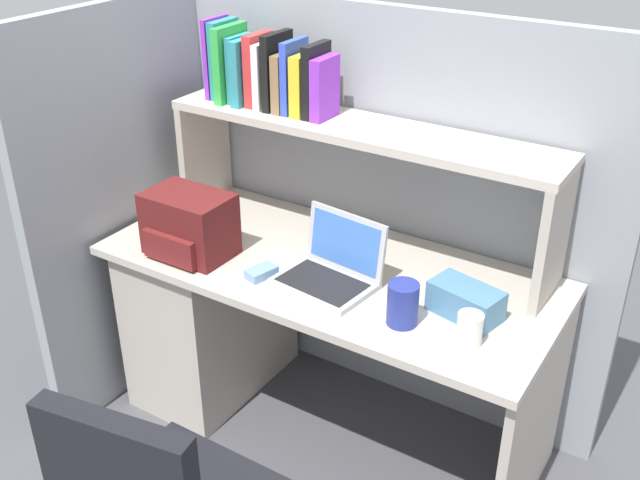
{
  "coord_description": "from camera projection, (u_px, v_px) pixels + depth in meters",
  "views": [
    {
      "loc": [
        1.17,
        -1.91,
        2.02
      ],
      "look_at": [
        0.0,
        -0.05,
        0.85
      ],
      "focal_mm": 41.74,
      "sensor_mm": 36.0,
      "label": 1
    }
  ],
  "objects": [
    {
      "name": "cubicle_partition_left",
      "position": [
        137.0,
        203.0,
        2.92
      ],
      "size": [
        0.05,
        1.06,
        1.55
      ],
      "primitive_type": "cube",
      "color": "gray",
      "rests_on": "ground_plane"
    },
    {
      "name": "snack_canister",
      "position": [
        403.0,
        304.0,
        2.23
      ],
      "size": [
        0.1,
        0.1,
        0.14
      ],
      "primitive_type": "cylinder",
      "color": "navy",
      "rests_on": "desk"
    },
    {
      "name": "backpack",
      "position": [
        188.0,
        225.0,
        2.6
      ],
      "size": [
        0.3,
        0.23,
        0.23
      ],
      "color": "#591919",
      "rests_on": "desk"
    },
    {
      "name": "computer_mouse",
      "position": [
        261.0,
        273.0,
        2.5
      ],
      "size": [
        0.08,
        0.12,
        0.03
      ],
      "primitive_type": "cube",
      "rotation": [
        0.0,
        0.0,
        -0.26
      ],
      "color": "#7299C6",
      "rests_on": "desk"
    },
    {
      "name": "reference_books_on_shelf",
      "position": [
        267.0,
        72.0,
        2.64
      ],
      "size": [
        0.5,
        0.18,
        0.29
      ],
      "color": "purple",
      "rests_on": "overhead_hutch"
    },
    {
      "name": "overhead_hutch",
      "position": [
        359.0,
        152.0,
        2.56
      ],
      "size": [
        1.44,
        0.28,
        0.45
      ],
      "color": "#B3A99C",
      "rests_on": "desk"
    },
    {
      "name": "ground_plane",
      "position": [
        327.0,
        425.0,
        2.92
      ],
      "size": [
        8.0,
        8.0,
        0.0
      ],
      "primitive_type": "plane",
      "color": "#4C4C51"
    },
    {
      "name": "tissue_box",
      "position": [
        466.0,
        301.0,
        2.28
      ],
      "size": [
        0.24,
        0.17,
        0.1
      ],
      "primitive_type": "cube",
      "rotation": [
        0.0,
        0.0,
        -0.22
      ],
      "color": "teal",
      "rests_on": "desk"
    },
    {
      "name": "laptop",
      "position": [
        332.0,
        268.0,
        2.46
      ],
      "size": [
        0.34,
        0.28,
        0.22
      ],
      "color": "#B7BABF",
      "rests_on": "desk"
    },
    {
      "name": "paper_cup",
      "position": [
        470.0,
        329.0,
        2.15
      ],
      "size": [
        0.08,
        0.08,
        0.1
      ],
      "primitive_type": "cylinder",
      "color": "white",
      "rests_on": "desk"
    },
    {
      "name": "desk",
      "position": [
        243.0,
        310.0,
        2.92
      ],
      "size": [
        1.6,
        0.7,
        0.73
      ],
      "color": "beige",
      "rests_on": "ground_plane"
    },
    {
      "name": "cubicle_partition_rear",
      "position": [
        380.0,
        213.0,
        2.84
      ],
      "size": [
        1.84,
        0.05,
        1.55
      ],
      "primitive_type": "cube",
      "color": "gray",
      "rests_on": "ground_plane"
    }
  ]
}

